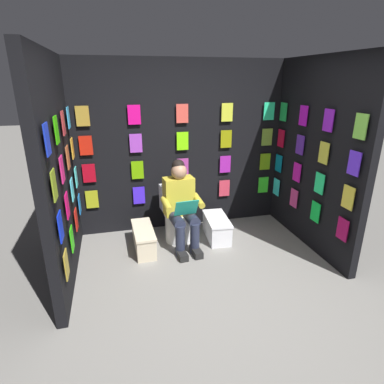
# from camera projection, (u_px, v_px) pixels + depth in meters

# --- Properties ---
(ground_plane) EXTENTS (30.00, 30.00, 0.00)m
(ground_plane) POSITION_uv_depth(u_px,v_px,m) (223.00, 301.00, 3.30)
(ground_plane) COLOR gray
(display_wall_back) EXTENTS (3.15, 0.14, 2.47)m
(display_wall_back) POSITION_uv_depth(u_px,v_px,m) (181.00, 147.00, 4.68)
(display_wall_back) COLOR black
(display_wall_back) RESTS_ON ground
(display_wall_left) EXTENTS (0.14, 1.91, 2.47)m
(display_wall_left) POSITION_uv_depth(u_px,v_px,m) (316.00, 156.00, 4.12)
(display_wall_left) COLOR black
(display_wall_left) RESTS_ON ground
(display_wall_right) EXTENTS (0.14, 1.91, 2.47)m
(display_wall_right) POSITION_uv_depth(u_px,v_px,m) (58.00, 173.00, 3.40)
(display_wall_right) COLOR black
(display_wall_right) RESTS_ON ground
(toilet) EXTENTS (0.42, 0.57, 0.77)m
(toilet) POSITION_uv_depth(u_px,v_px,m) (177.00, 217.00, 4.52)
(toilet) COLOR white
(toilet) RESTS_ON ground
(person_reading) EXTENTS (0.55, 0.71, 1.19)m
(person_reading) POSITION_uv_depth(u_px,v_px,m) (181.00, 205.00, 4.22)
(person_reading) COLOR gold
(person_reading) RESTS_ON ground
(comic_longbox_near) EXTENTS (0.27, 0.71, 0.31)m
(comic_longbox_near) POSITION_uv_depth(u_px,v_px,m) (144.00, 239.00, 4.25)
(comic_longbox_near) COLOR beige
(comic_longbox_near) RESTS_ON ground
(comic_longbox_far) EXTENTS (0.35, 0.67, 0.32)m
(comic_longbox_far) POSITION_uv_depth(u_px,v_px,m) (217.00, 228.00, 4.57)
(comic_longbox_far) COLOR silver
(comic_longbox_far) RESTS_ON ground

